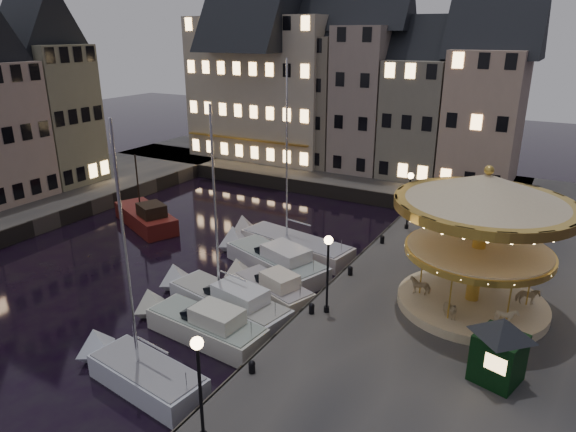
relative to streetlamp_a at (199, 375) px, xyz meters
The scene contains 30 objects.
ground 12.21m from the streetlamp_a, 128.66° to the left, with size 160.00×160.00×0.00m, color black.
quay_east 16.81m from the streetlamp_a, 65.61° to the left, with size 16.00×56.00×1.30m, color #474442.
quay_north 40.14m from the streetlamp_a, 112.33° to the left, with size 44.00×12.00×1.30m, color #474442.
quaywall_e 15.42m from the streetlamp_a, 94.57° to the left, with size 0.15×44.00×1.30m, color #47423A.
quaywall_n 33.86m from the streetlamp_a, 113.06° to the left, with size 48.00×0.15×1.30m, color #47423A.
quaywall_w 27.70m from the streetlamp_a, 156.42° to the left, with size 0.15×44.00×1.30m, color #47423A.
streetlamp_a is the anchor object (origin of this frame).
streetlamp_b 10.00m from the streetlamp_a, 90.00° to the left, with size 0.44×0.44×4.17m.
streetlamp_c 23.50m from the streetlamp_a, 90.00° to the left, with size 0.44×0.44×4.17m.
bollard_a 4.71m from the streetlamp_a, 98.53° to the left, with size 0.30×0.30×0.57m.
bollard_b 9.82m from the streetlamp_a, 93.61° to the left, with size 0.30×0.30×0.57m.
bollard_c 14.71m from the streetlamp_a, 92.37° to the left, with size 0.30×0.30×0.57m.
bollard_d 20.15m from the streetlamp_a, 91.72° to the left, with size 0.30×0.30×0.57m.
townhouse_na 47.41m from the streetlamp_a, 124.40° to the left, with size 5.50×8.00×12.80m.
townhouse_nb 44.62m from the streetlamp_a, 118.58° to the left, with size 6.16×8.00×13.80m.
townhouse_nc 42.13m from the streetlamp_a, 111.29° to the left, with size 6.82×8.00×14.80m.
townhouse_nd 40.47m from the streetlamp_a, 103.62° to the left, with size 5.50×8.00×15.80m.
townhouse_ne 39.38m from the streetlamp_a, 95.86° to the left, with size 6.16×8.00×12.80m.
townhouse_nf 39.29m from the streetlamp_a, 86.99° to the left, with size 6.82×8.00×13.80m.
townhouse_wc 38.99m from the streetlamp_a, 149.00° to the left, with size 8.80×5.50×14.20m.
hotel_corner 44.76m from the streetlamp_a, 118.53° to the left, with size 17.60×9.00×16.80m.
motorboat_a 6.92m from the streetlamp_a, 156.77° to the left, with size 6.78×2.94×11.17m.
motorboat_b 9.32m from the streetlamp_a, 129.57° to the left, with size 7.60×2.77×2.15m.
motorboat_c 11.52m from the streetlamp_a, 122.60° to the left, with size 8.71×3.74×11.53m.
motorboat_d 13.12m from the streetlamp_a, 111.24° to the left, with size 6.21×3.79×2.15m.
motorboat_e 16.95m from the streetlamp_a, 112.72° to the left, with size 8.65×5.12×2.15m.
motorboat_f 19.91m from the streetlamp_a, 110.42° to the left, with size 9.51×3.95×12.58m.
red_fishing_boat 25.91m from the streetlamp_a, 138.48° to the left, with size 7.61×5.27×5.87m.
carousel 15.67m from the streetlamp_a, 65.99° to the left, with size 8.61×8.61×7.53m.
ticket_kiosk 11.95m from the streetlamp_a, 45.65° to the left, with size 2.77×2.77×3.25m.
Camera 1 is at (16.75, -19.93, 14.75)m, focal length 32.00 mm.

